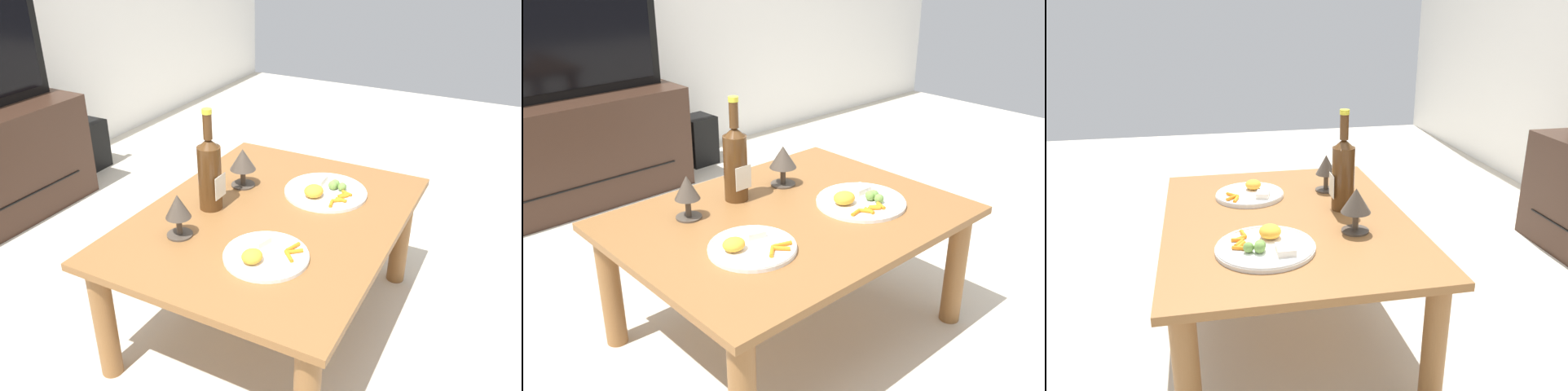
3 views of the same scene
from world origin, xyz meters
The scene contains 8 objects.
ground_plane centered at (0.00, 0.00, 0.00)m, with size 6.40×6.40×0.00m, color beige.
dining_table centered at (0.00, 0.00, 0.37)m, with size 1.07×0.81×0.44m.
floor_speaker centered at (0.73, 1.58, 0.14)m, with size 0.18×0.18×0.29m, color black.
wine_bottle centered at (-0.05, 0.21, 0.58)m, with size 0.08×0.08×0.35m.
goblet_left centered at (-0.25, 0.19, 0.54)m, with size 0.08×0.08×0.14m.
goblet_right centered at (0.15, 0.19, 0.54)m, with size 0.10×0.10×0.15m.
dinner_plate_left centered at (-0.24, -0.10, 0.46)m, with size 0.25×0.25×0.05m.
dinner_plate_right centered at (0.23, -0.10, 0.46)m, with size 0.30×0.30×0.05m.
Camera 1 is at (-1.39, -0.69, 1.32)m, focal length 36.70 mm.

